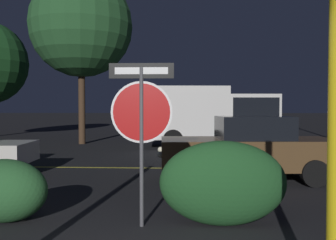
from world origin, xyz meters
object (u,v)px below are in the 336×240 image
hedge_bush_2 (222,183)px  stop_sign (141,112)px  passing_car_2 (249,149)px  tree_0 (81,26)px  hedge_bush_1 (5,191)px  delivery_truck (212,114)px

hedge_bush_2 → stop_sign: bearing=-175.0°
stop_sign → passing_car_2: size_ratio=0.55×
hedge_bush_2 → tree_0: tree_0 is taller
passing_car_2 → stop_sign: bearing=145.3°
stop_sign → hedge_bush_1: stop_sign is taller
stop_sign → delivery_truck: bearing=80.7°
stop_sign → passing_car_2: 4.29m
hedge_bush_1 → tree_0: bearing=100.9°
hedge_bush_1 → passing_car_2: passing_car_2 is taller
stop_sign → passing_car_2: (2.12, 3.62, -0.92)m
hedge_bush_1 → passing_car_2: (4.21, 3.53, 0.28)m
passing_car_2 → tree_0: tree_0 is taller
hedge_bush_2 → passing_car_2: passing_car_2 is taller
passing_car_2 → tree_0: bearing=32.5°
hedge_bush_2 → passing_car_2: (0.94, 3.52, 0.13)m
stop_sign → hedge_bush_1: (-2.10, 0.09, -1.19)m
hedge_bush_2 → passing_car_2: bearing=75.1°
stop_sign → hedge_bush_1: bearing=176.8°
passing_car_2 → delivery_truck: (-0.39, 7.68, 0.72)m
stop_sign → delivery_truck: 11.43m
delivery_truck → tree_0: (-6.20, 1.11, 4.19)m
hedge_bush_1 → delivery_truck: 11.88m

